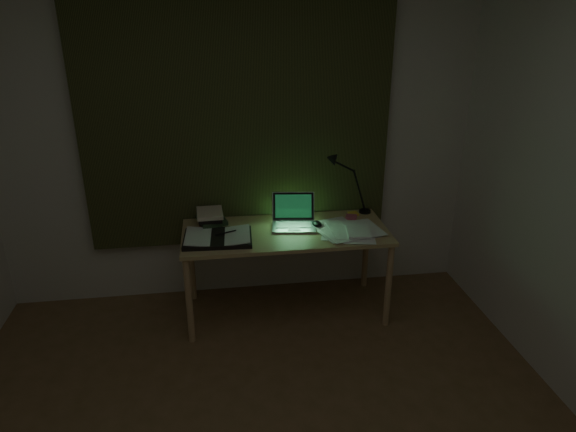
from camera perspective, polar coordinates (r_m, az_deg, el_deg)
name	(u,v)px	position (r m, az deg, el deg)	size (l,w,h in m)	color
wall_back	(238,136)	(3.77, -5.57, 8.79)	(3.50, 0.00, 2.50)	silver
curtain	(237,110)	(3.69, -5.65, 11.66)	(2.20, 0.06, 2.00)	#2C2E17
desk	(286,272)	(3.76, -0.27, -6.23)	(1.45, 0.63, 0.66)	tan
laptop	(294,213)	(3.62, 0.66, 0.28)	(0.31, 0.35, 0.22)	silver
open_textbook	(218,237)	(3.50, -7.81, -2.35)	(0.46, 0.33, 0.04)	silver
book_stack	(211,218)	(3.72, -8.60, -0.20)	(0.18, 0.22, 0.12)	silver
loose_papers	(350,232)	(3.60, 6.93, -1.76)	(0.35, 0.37, 0.02)	white
mouse	(317,224)	(3.68, 3.25, -0.89)	(0.06, 0.10, 0.04)	black
sticky_yellow	(353,214)	(3.92, 7.28, 0.26)	(0.07, 0.07, 0.01)	yellow
sticky_pink	(351,217)	(3.85, 7.04, -0.11)	(0.08, 0.08, 0.02)	#D25271
desk_lamp	(367,183)	(3.89, 8.72, 3.65)	(0.32, 0.25, 0.48)	black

